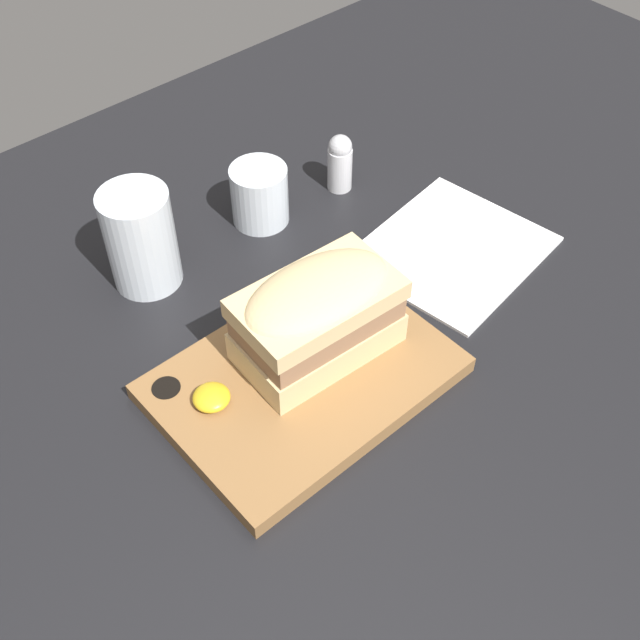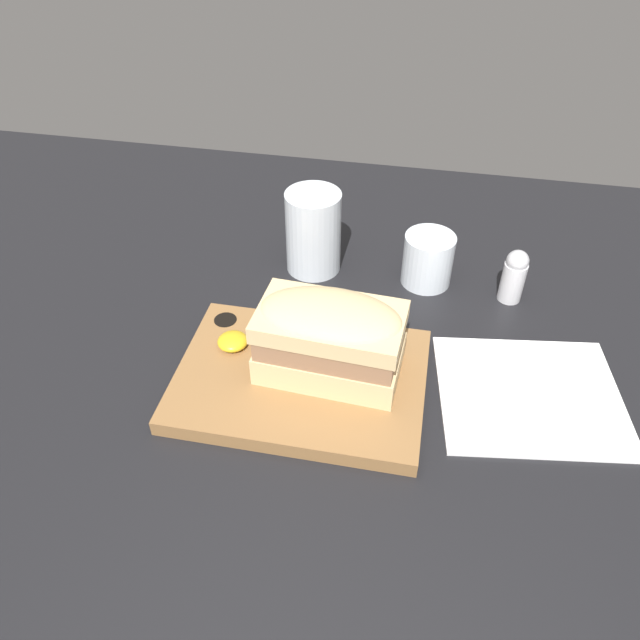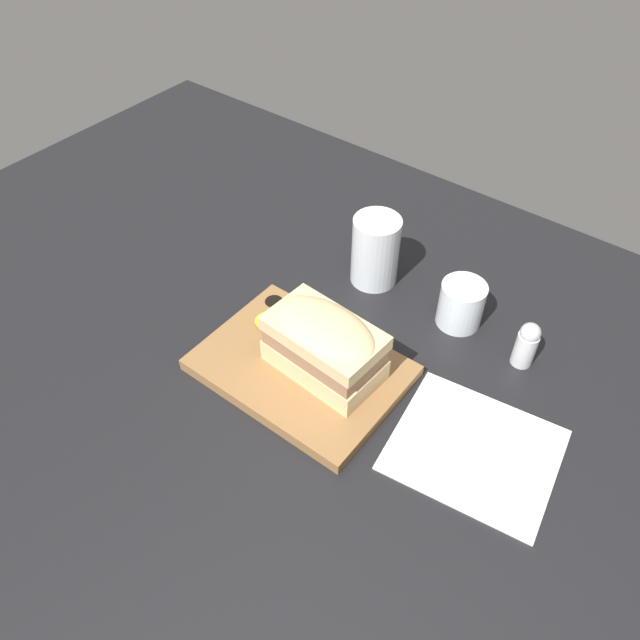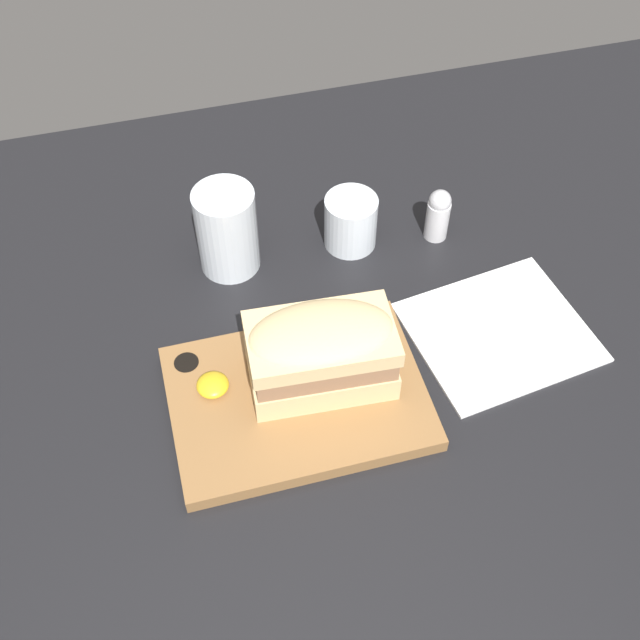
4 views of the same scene
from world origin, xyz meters
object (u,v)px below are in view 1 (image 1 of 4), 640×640
Objects in this scene: serving_board at (302,378)px; sandwich at (317,313)px; napkin at (452,250)px; water_glass at (142,244)px; salt_shaker at (340,162)px; wine_glass at (260,197)px.

sandwich is at bearing 22.58° from serving_board.
sandwich reaches higher than napkin.
napkin is at bearing -34.06° from water_glass.
serving_board is 7.28cm from sandwich.
napkin is at bearing -84.22° from salt_shaker.
sandwich is 2.15× the size of salt_shaker.
wine_glass is (16.50, -0.30, -1.89)cm from water_glass.
napkin is at bearing 7.40° from serving_board.
napkin is (13.54, -20.01, -3.18)cm from wine_glass.
water_glass is 28.30cm from salt_shaker.
serving_board is at bearing -119.45° from wine_glass.
napkin is (23.51, 2.12, -7.14)cm from sandwich.
wine_glass is at bearing 60.55° from serving_board.
serving_board is 24.39cm from water_glass.
sandwich reaches higher than serving_board.
serving_board is at bearing -82.25° from water_glass.
serving_board is 27.08cm from wine_glass.
salt_shaker is (24.95, 21.69, 3.02)cm from serving_board.
napkin is at bearing 5.14° from sandwich.
sandwich is at bearing -73.78° from water_glass.
salt_shaker reaches higher than wine_glass.
wine_glass reaches higher than serving_board.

